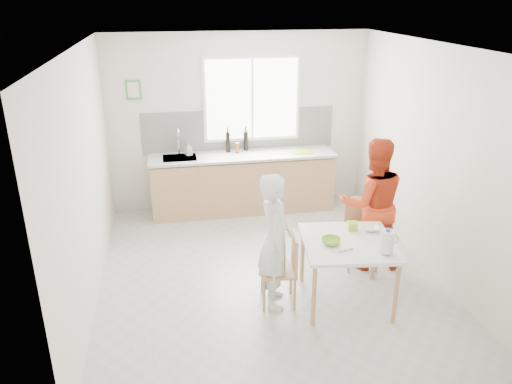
# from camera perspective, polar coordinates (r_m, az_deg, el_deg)

# --- Properties ---
(ground) EXTENTS (4.50, 4.50, 0.00)m
(ground) POSITION_cam_1_polar(r_m,az_deg,el_deg) (6.25, 1.29, -9.12)
(ground) COLOR #B7B7B2
(ground) RESTS_ON ground
(room_shell) EXTENTS (4.50, 4.50, 4.50)m
(room_shell) POSITION_cam_1_polar(r_m,az_deg,el_deg) (5.59, 1.43, 5.50)
(room_shell) COLOR silver
(room_shell) RESTS_ON ground
(window) EXTENTS (1.50, 0.06, 1.30)m
(window) POSITION_cam_1_polar(r_m,az_deg,el_deg) (7.74, -0.46, 10.55)
(window) COLOR white
(window) RESTS_ON room_shell
(backsplash) EXTENTS (3.00, 0.02, 0.65)m
(backsplash) POSITION_cam_1_polar(r_m,az_deg,el_deg) (7.82, -1.92, 7.10)
(backsplash) COLOR white
(backsplash) RESTS_ON room_shell
(picture_frame) EXTENTS (0.22, 0.03, 0.28)m
(picture_frame) POSITION_cam_1_polar(r_m,az_deg,el_deg) (7.61, -13.83, 11.28)
(picture_frame) COLOR #459945
(picture_frame) RESTS_ON room_shell
(kitchen_counter) EXTENTS (2.84, 0.64, 1.37)m
(kitchen_counter) POSITION_cam_1_polar(r_m,az_deg,el_deg) (7.80, -1.56, 0.82)
(kitchen_counter) COLOR tan
(kitchen_counter) RESTS_ON ground
(dining_table) EXTENTS (1.08, 1.08, 0.74)m
(dining_table) POSITION_cam_1_polar(r_m,az_deg,el_deg) (5.48, 10.48, -6.26)
(dining_table) COLOR white
(dining_table) RESTS_ON ground
(chair_left) EXTENTS (0.43, 0.43, 0.83)m
(chair_left) POSITION_cam_1_polar(r_m,az_deg,el_deg) (5.48, 3.23, -8.45)
(chair_left) COLOR tan
(chair_left) RESTS_ON ground
(chair_far) EXTENTS (0.45, 0.45, 0.86)m
(chair_far) POSITION_cam_1_polar(r_m,az_deg,el_deg) (6.36, 11.85, -4.21)
(chair_far) COLOR tan
(chair_far) RESTS_ON ground
(person_white) EXTENTS (0.43, 0.60, 1.52)m
(person_white) POSITION_cam_1_polar(r_m,az_deg,el_deg) (5.32, 2.20, -5.65)
(person_white) COLOR white
(person_white) RESTS_ON ground
(person_red) EXTENTS (0.88, 0.73, 1.66)m
(person_red) POSITION_cam_1_polar(r_m,az_deg,el_deg) (6.22, 13.15, -1.33)
(person_red) COLOR red
(person_red) RESTS_ON ground
(bowl_green) EXTENTS (0.23, 0.23, 0.06)m
(bowl_green) POSITION_cam_1_polar(r_m,az_deg,el_deg) (5.35, 8.58, -5.58)
(bowl_green) COLOR #83D130
(bowl_green) RESTS_ON dining_table
(bowl_white) EXTENTS (0.22, 0.22, 0.05)m
(bowl_white) POSITION_cam_1_polar(r_m,az_deg,el_deg) (5.73, 12.94, -4.07)
(bowl_white) COLOR white
(bowl_white) RESTS_ON dining_table
(milk_jug) EXTENTS (0.20, 0.14, 0.25)m
(milk_jug) POSITION_cam_1_polar(r_m,az_deg,el_deg) (5.23, 14.78, -5.46)
(milk_jug) COLOR white
(milk_jug) RESTS_ON dining_table
(green_box) EXTENTS (0.11, 0.11, 0.09)m
(green_box) POSITION_cam_1_polar(r_m,az_deg,el_deg) (5.70, 10.94, -3.82)
(green_box) COLOR #9BC92E
(green_box) RESTS_ON dining_table
(spoon) EXTENTS (0.16, 0.05, 0.01)m
(spoon) POSITION_cam_1_polar(r_m,az_deg,el_deg) (5.24, 10.21, -6.59)
(spoon) COLOR #A5A5AA
(spoon) RESTS_ON dining_table
(cutting_board) EXTENTS (0.36, 0.27, 0.01)m
(cutting_board) POSITION_cam_1_polar(r_m,az_deg,el_deg) (7.78, 5.20, 4.64)
(cutting_board) COLOR #8ACA2E
(cutting_board) RESTS_ON kitchen_counter
(wine_bottle_a) EXTENTS (0.07, 0.07, 0.32)m
(wine_bottle_a) POSITION_cam_1_polar(r_m,az_deg,el_deg) (7.71, -3.23, 5.73)
(wine_bottle_a) COLOR black
(wine_bottle_a) RESTS_ON kitchen_counter
(wine_bottle_b) EXTENTS (0.07, 0.07, 0.30)m
(wine_bottle_b) POSITION_cam_1_polar(r_m,az_deg,el_deg) (7.79, -1.17, 5.86)
(wine_bottle_b) COLOR black
(wine_bottle_b) RESTS_ON kitchen_counter
(jar_amber) EXTENTS (0.06, 0.06, 0.16)m
(jar_amber) POSITION_cam_1_polar(r_m,az_deg,el_deg) (7.69, -2.16, 5.08)
(jar_amber) COLOR brown
(jar_amber) RESTS_ON kitchen_counter
(soap_bottle) EXTENTS (0.11, 0.11, 0.19)m
(soap_bottle) POSITION_cam_1_polar(r_m,az_deg,el_deg) (7.63, -7.71, 4.89)
(soap_bottle) COLOR #999999
(soap_bottle) RESTS_ON kitchen_counter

